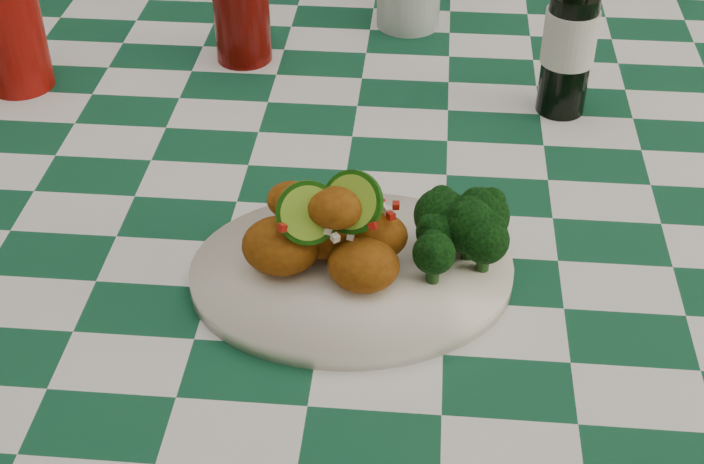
# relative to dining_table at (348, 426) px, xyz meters

# --- Properties ---
(dining_table) EXTENTS (1.66, 1.06, 0.79)m
(dining_table) POSITION_rel_dining_table_xyz_m (0.00, 0.00, 0.00)
(dining_table) COLOR #124B2F
(dining_table) RESTS_ON ground
(plate) EXTENTS (0.31, 0.26, 0.02)m
(plate) POSITION_rel_dining_table_xyz_m (0.02, -0.17, 0.40)
(plate) COLOR white
(plate) RESTS_ON dining_table
(fried_chicken_pile) EXTENTS (0.13, 0.09, 0.08)m
(fried_chicken_pile) POSITION_rel_dining_table_xyz_m (0.01, -0.17, 0.45)
(fried_chicken_pile) COLOR #8B4D0D
(fried_chicken_pile) RESTS_ON plate
(broccoli_side) EXTENTS (0.08, 0.08, 0.06)m
(broccoli_side) POSITION_rel_dining_table_xyz_m (0.12, -0.16, 0.44)
(broccoli_side) COLOR black
(broccoli_side) RESTS_ON plate
(red_tumbler) EXTENTS (0.09, 0.09, 0.13)m
(red_tumbler) POSITION_rel_dining_table_xyz_m (-0.39, 0.14, 0.46)
(red_tumbler) COLOR #8E0C07
(red_tumbler) RESTS_ON dining_table
(ketchup_bottle) EXTENTS (0.08, 0.08, 0.14)m
(ketchup_bottle) POSITION_rel_dining_table_xyz_m (-0.15, 0.23, 0.46)
(ketchup_bottle) COLOR #5C0804
(ketchup_bottle) RESTS_ON dining_table
(beer_bottle) EXTENTS (0.08, 0.08, 0.21)m
(beer_bottle) POSITION_rel_dining_table_xyz_m (0.23, 0.14, 0.50)
(beer_bottle) COLOR black
(beer_bottle) RESTS_ON dining_table
(wooden_chair_left) EXTENTS (0.56, 0.57, 0.91)m
(wooden_chair_left) POSITION_rel_dining_table_xyz_m (-0.43, 0.72, 0.06)
(wooden_chair_left) COLOR #472814
(wooden_chair_left) RESTS_ON ground
(wooden_chair_right) EXTENTS (0.46, 0.47, 0.88)m
(wooden_chair_right) POSITION_rel_dining_table_xyz_m (0.46, 0.74, 0.05)
(wooden_chair_right) COLOR #472814
(wooden_chair_right) RESTS_ON ground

